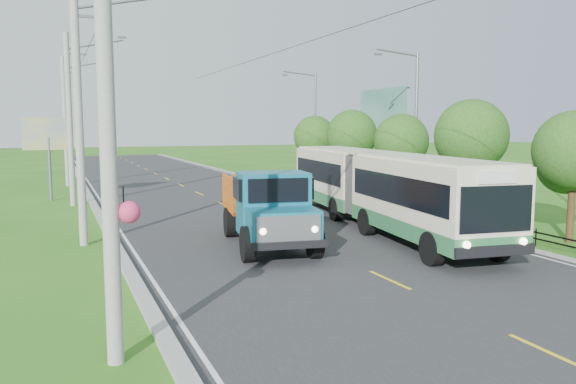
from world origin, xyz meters
TOP-DOWN VIEW (x-y plane):
  - ground at (0.00, 0.00)m, footprint 240.00×240.00m
  - road at (0.00, 20.00)m, footprint 14.00×120.00m
  - curb_left at (-7.20, 20.00)m, footprint 0.40×120.00m
  - curb_right at (7.15, 20.00)m, footprint 0.30×120.00m
  - edge_line_left at (-6.65, 20.00)m, footprint 0.12×120.00m
  - edge_line_right at (6.65, 20.00)m, footprint 0.12×120.00m
  - centre_dash at (0.00, 0.00)m, footprint 0.12×2.20m
  - railing_right at (8.00, 14.00)m, footprint 0.04×40.00m
  - pole_nearest at (-8.24, -3.00)m, footprint 3.51×0.44m
  - pole_near at (-8.26, 9.00)m, footprint 3.51×0.32m
  - pole_mid at (-8.26, 21.00)m, footprint 3.51×0.32m
  - pole_far at (-8.26, 33.00)m, footprint 3.51×0.32m
  - tree_second at (9.86, 2.14)m, footprint 3.18×3.26m
  - tree_third at (9.86, 8.14)m, footprint 3.60×3.62m
  - tree_fourth at (9.86, 14.14)m, footprint 3.24×3.31m
  - tree_fifth at (9.86, 20.14)m, footprint 3.48×3.52m
  - tree_back at (9.86, 26.14)m, footprint 3.30×3.36m
  - streetlight_mid at (10.64, 14.00)m, footprint 3.02×0.20m
  - streetlight_far at (10.64, 28.00)m, footprint 3.02×0.20m
  - planter_near at (8.60, 6.00)m, footprint 0.64×0.64m
  - planter_mid at (8.60, 14.00)m, footprint 0.64×0.64m
  - planter_far at (8.60, 22.00)m, footprint 0.64×0.64m
  - billboard_left at (-9.50, 24.00)m, footprint 3.00×0.20m
  - billboard_right at (12.30, 20.00)m, footprint 0.24×6.00m
  - bus at (4.49, 7.90)m, footprint 5.09×17.73m
  - dump_truck at (-1.65, 6.10)m, footprint 3.74×7.40m

SIDE VIEW (x-z plane):
  - ground at x=0.00m, z-range 0.00..0.00m
  - road at x=0.00m, z-range 0.00..0.02m
  - edge_line_left at x=-6.65m, z-range 0.02..0.02m
  - edge_line_right at x=6.65m, z-range 0.02..0.02m
  - centre_dash at x=0.00m, z-range 0.02..0.02m
  - curb_right at x=7.15m, z-range 0.00..0.10m
  - curb_left at x=-7.20m, z-range 0.00..0.15m
  - planter_near at x=8.60m, z-range -0.05..0.62m
  - planter_mid at x=8.60m, z-range -0.05..0.62m
  - planter_far at x=8.60m, z-range -0.05..0.62m
  - railing_right at x=8.00m, z-range 0.00..0.60m
  - dump_truck at x=-1.65m, z-range 0.20..3.17m
  - bus at x=4.49m, z-range 0.34..3.73m
  - tree_second at x=9.86m, z-range 0.87..6.17m
  - tree_fourth at x=9.86m, z-range 0.89..6.29m
  - tree_back at x=9.86m, z-range 0.90..6.40m
  - tree_fifth at x=9.86m, z-range 0.95..6.75m
  - billboard_left at x=-9.50m, z-range 1.27..6.47m
  - tree_third at x=9.86m, z-range 0.99..6.99m
  - streetlight_mid at x=10.64m, z-range 0.37..9.44m
  - streetlight_far at x=10.64m, z-range 0.37..9.44m
  - pole_nearest at x=-8.24m, z-range -0.06..9.94m
  - pole_near at x=-8.26m, z-range 0.09..10.09m
  - pole_mid at x=-8.26m, z-range 0.09..10.09m
  - pole_far at x=-8.26m, z-range 0.09..10.09m
  - billboard_right at x=12.30m, z-range 1.69..8.99m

